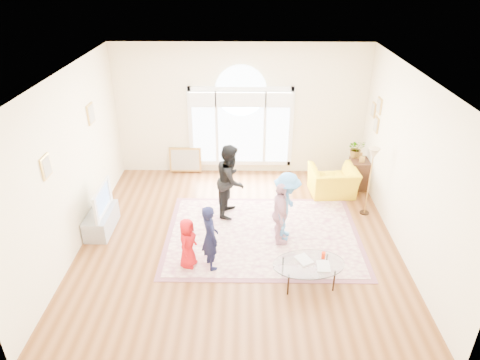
{
  "coord_description": "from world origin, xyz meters",
  "views": [
    {
      "loc": [
        0.11,
        -6.81,
        4.91
      ],
      "look_at": [
        0.02,
        0.3,
        1.15
      ],
      "focal_mm": 32.0,
      "sensor_mm": 36.0,
      "label": 1
    }
  ],
  "objects_px": {
    "television": "(98,200)",
    "armchair": "(333,181)",
    "tv_console": "(101,221)",
    "area_rug": "(263,235)",
    "coffee_table": "(309,264)"
  },
  "relations": [
    {
      "from": "tv_console",
      "to": "coffee_table",
      "type": "xyz_separation_m",
      "value": [
        3.92,
        -1.54,
        0.19
      ]
    },
    {
      "from": "television",
      "to": "tv_console",
      "type": "bearing_deg",
      "value": 180.0
    },
    {
      "from": "coffee_table",
      "to": "armchair",
      "type": "relative_size",
      "value": 1.25
    },
    {
      "from": "area_rug",
      "to": "tv_console",
      "type": "distance_m",
      "value": 3.23
    },
    {
      "from": "area_rug",
      "to": "television",
      "type": "relative_size",
      "value": 3.68
    },
    {
      "from": "television",
      "to": "coffee_table",
      "type": "bearing_deg",
      "value": -21.47
    },
    {
      "from": "television",
      "to": "armchair",
      "type": "xyz_separation_m",
      "value": [
        4.86,
        1.51,
        -0.37
      ]
    },
    {
      "from": "area_rug",
      "to": "television",
      "type": "xyz_separation_m",
      "value": [
        -3.22,
        0.15,
        0.69
      ]
    },
    {
      "from": "television",
      "to": "armchair",
      "type": "relative_size",
      "value": 0.96
    },
    {
      "from": "armchair",
      "to": "television",
      "type": "bearing_deg",
      "value": 12.18
    },
    {
      "from": "area_rug",
      "to": "armchair",
      "type": "bearing_deg",
      "value": 45.19
    },
    {
      "from": "tv_console",
      "to": "television",
      "type": "height_order",
      "value": "television"
    },
    {
      "from": "television",
      "to": "coffee_table",
      "type": "relative_size",
      "value": 0.76
    },
    {
      "from": "area_rug",
      "to": "television",
      "type": "height_order",
      "value": "television"
    },
    {
      "from": "television",
      "to": "area_rug",
      "type": "bearing_deg",
      "value": -2.6
    }
  ]
}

